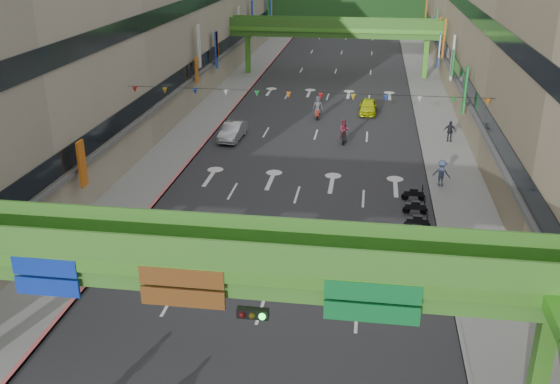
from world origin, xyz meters
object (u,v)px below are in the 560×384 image
object	(u,v)px
car_yellow	(368,106)
pedestrian_red	(471,293)
overpass_near	(254,286)
car_silver	(233,131)
scooter_rider_mid	(344,131)

from	to	relation	value
car_yellow	pedestrian_red	world-z (taller)	pedestrian_red
car_yellow	overpass_near	bearing A→B (deg)	-93.14
car_silver	pedestrian_red	bearing A→B (deg)	-51.72
scooter_rider_mid	pedestrian_red	size ratio (longest dim) A/B	1.35
overpass_near	pedestrian_red	world-z (taller)	overpass_near
overpass_near	scooter_rider_mid	xyz separation A→B (m)	(1.64, 32.56, -4.14)
car_silver	overpass_near	bearing A→B (deg)	-72.80
car_yellow	car_silver	bearing A→B (deg)	-136.49
scooter_rider_mid	pedestrian_red	xyz separation A→B (m)	(7.23, -24.44, -0.30)
scooter_rider_mid	car_silver	distance (m)	9.58
overpass_near	car_yellow	bearing A→B (deg)	85.28
car_silver	pedestrian_red	world-z (taller)	pedestrian_red
scooter_rider_mid	overpass_near	bearing A→B (deg)	-92.88
overpass_near	scooter_rider_mid	bearing A→B (deg)	87.12
scooter_rider_mid	pedestrian_red	world-z (taller)	scooter_rider_mid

